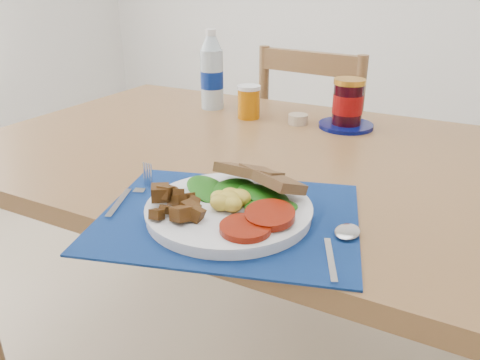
# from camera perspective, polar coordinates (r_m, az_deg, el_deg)

# --- Properties ---
(table) EXTENTS (1.40, 0.90, 0.75)m
(table) POSITION_cam_1_polar(r_m,az_deg,el_deg) (1.14, 2.68, -0.10)
(table) COLOR brown
(table) RESTS_ON ground
(chair_far) EXTENTS (0.45, 0.44, 1.10)m
(chair_far) POSITION_cam_1_polar(r_m,az_deg,el_deg) (1.75, 9.55, 4.40)
(chair_far) COLOR brown
(chair_far) RESTS_ON ground
(placemat) EXTENTS (0.51, 0.44, 0.00)m
(placemat) POSITION_cam_1_polar(r_m,az_deg,el_deg) (0.80, -1.35, -4.46)
(placemat) COLOR #040C32
(placemat) RESTS_ON table
(breakfast_plate) EXTENTS (0.28, 0.28, 0.07)m
(breakfast_plate) POSITION_cam_1_polar(r_m,az_deg,el_deg) (0.79, -1.85, -3.12)
(breakfast_plate) COLOR silver
(breakfast_plate) RESTS_ON placemat
(fork) EXTENTS (0.05, 0.16, 0.00)m
(fork) POSITION_cam_1_polar(r_m,az_deg,el_deg) (0.88, -13.01, -1.80)
(fork) COLOR #B2B5BA
(fork) RESTS_ON placemat
(spoon) EXTENTS (0.05, 0.17, 0.00)m
(spoon) POSITION_cam_1_polar(r_m,az_deg,el_deg) (0.73, 12.33, -7.27)
(spoon) COLOR #B2B5BA
(spoon) RESTS_ON placemat
(water_bottle) EXTENTS (0.07, 0.07, 0.24)m
(water_bottle) POSITION_cam_1_polar(r_m,az_deg,el_deg) (1.45, -3.45, 12.73)
(water_bottle) COLOR #ADBFCC
(water_bottle) RESTS_ON table
(juice_glass) EXTENTS (0.06, 0.06, 0.09)m
(juice_glass) POSITION_cam_1_polar(r_m,az_deg,el_deg) (1.35, 1.08, 9.39)
(juice_glass) COLOR #B45F04
(juice_glass) RESTS_ON table
(ramekin) EXTENTS (0.05, 0.05, 0.03)m
(ramekin) POSITION_cam_1_polar(r_m,az_deg,el_deg) (1.31, 7.08, 7.37)
(ramekin) COLOR tan
(ramekin) RESTS_ON table
(jam_on_saucer) EXTENTS (0.15, 0.15, 0.13)m
(jam_on_saucer) POSITION_cam_1_polar(r_m,az_deg,el_deg) (1.29, 12.97, 8.73)
(jam_on_saucer) COLOR #040B4D
(jam_on_saucer) RESTS_ON table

